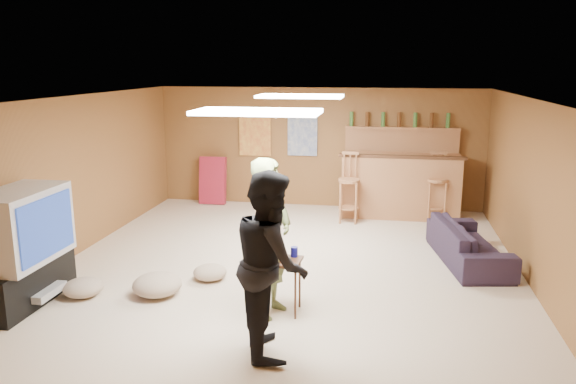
% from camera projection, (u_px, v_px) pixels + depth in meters
% --- Properties ---
extents(ground, '(7.00, 7.00, 0.00)m').
position_uv_depth(ground, '(285.00, 270.00, 7.28)').
color(ground, beige).
rests_on(ground, ground).
extents(ceiling, '(6.00, 7.00, 0.02)m').
position_uv_depth(ceiling, '(285.00, 99.00, 6.79)').
color(ceiling, silver).
rests_on(ceiling, ground).
extents(wall_back, '(6.00, 0.02, 2.20)m').
position_uv_depth(wall_back, '(319.00, 148.00, 10.40)').
color(wall_back, brown).
rests_on(wall_back, ground).
extents(wall_front, '(6.00, 0.02, 2.20)m').
position_uv_depth(wall_front, '(191.00, 301.00, 3.68)').
color(wall_front, brown).
rests_on(wall_front, ground).
extents(wall_left, '(0.02, 7.00, 2.20)m').
position_uv_depth(wall_left, '(66.00, 179.00, 7.54)').
color(wall_left, brown).
rests_on(wall_left, ground).
extents(wall_right, '(0.02, 7.00, 2.20)m').
position_uv_depth(wall_right, '(538.00, 197.00, 6.53)').
color(wall_right, brown).
rests_on(wall_right, ground).
extents(tv_stand, '(0.55, 1.30, 0.50)m').
position_uv_depth(tv_stand, '(21.00, 282.00, 6.25)').
color(tv_stand, black).
rests_on(tv_stand, ground).
extents(dvd_box, '(0.35, 0.50, 0.08)m').
position_uv_depth(dvd_box, '(40.00, 291.00, 6.23)').
color(dvd_box, '#B2B2B7').
rests_on(dvd_box, tv_stand).
extents(tv_body, '(0.60, 1.10, 0.80)m').
position_uv_depth(tv_body, '(21.00, 226.00, 6.09)').
color(tv_body, '#B2B2B7').
rests_on(tv_body, tv_stand).
extents(tv_screen, '(0.02, 0.95, 0.65)m').
position_uv_depth(tv_screen, '(47.00, 227.00, 6.04)').
color(tv_screen, navy).
rests_on(tv_screen, tv_body).
extents(bar_counter, '(2.00, 0.60, 1.10)m').
position_uv_depth(bar_counter, '(400.00, 186.00, 9.74)').
color(bar_counter, '#9B6038').
rests_on(bar_counter, ground).
extents(bar_lip, '(2.10, 0.12, 0.05)m').
position_uv_depth(bar_lip, '(402.00, 157.00, 9.38)').
color(bar_lip, '#3F2314').
rests_on(bar_lip, bar_counter).
extents(bar_shelf, '(2.00, 0.18, 0.05)m').
position_uv_depth(bar_shelf, '(402.00, 128.00, 9.96)').
color(bar_shelf, '#9B6038').
rests_on(bar_shelf, bar_backing).
extents(bar_backing, '(2.00, 0.14, 0.60)m').
position_uv_depth(bar_backing, '(401.00, 145.00, 10.05)').
color(bar_backing, '#9B6038').
rests_on(bar_backing, bar_counter).
extents(poster_left, '(0.60, 0.03, 0.85)m').
position_uv_depth(poster_left, '(255.00, 133.00, 10.51)').
color(poster_left, '#BF3F26').
rests_on(poster_left, wall_back).
extents(poster_right, '(0.55, 0.03, 0.80)m').
position_uv_depth(poster_right, '(302.00, 134.00, 10.36)').
color(poster_right, '#334C99').
rests_on(poster_right, wall_back).
extents(folding_chair_stack, '(0.50, 0.26, 0.91)m').
position_uv_depth(folding_chair_stack, '(213.00, 180.00, 10.69)').
color(folding_chair_stack, '#A71E35').
rests_on(folding_chair_stack, ground).
extents(ceiling_panel_front, '(1.20, 0.60, 0.04)m').
position_uv_depth(ceiling_panel_front, '(257.00, 112.00, 5.36)').
color(ceiling_panel_front, white).
rests_on(ceiling_panel_front, ceiling).
extents(ceiling_panel_back, '(1.20, 0.60, 0.04)m').
position_uv_depth(ceiling_panel_back, '(300.00, 96.00, 7.95)').
color(ceiling_panel_back, white).
rests_on(ceiling_panel_back, ceiling).
extents(person_olive, '(0.56, 0.71, 1.69)m').
position_uv_depth(person_olive, '(270.00, 238.00, 5.85)').
color(person_olive, '#626E3F').
rests_on(person_olive, ground).
extents(person_black, '(0.87, 0.99, 1.71)m').
position_uv_depth(person_black, '(271.00, 263.00, 5.09)').
color(person_black, black).
rests_on(person_black, ground).
extents(sofa, '(1.01, 1.89, 0.53)m').
position_uv_depth(sofa, '(469.00, 243.00, 7.55)').
color(sofa, black).
rests_on(sofa, ground).
extents(tray_table, '(0.48, 0.39, 0.60)m').
position_uv_depth(tray_table, '(279.00, 286.00, 6.01)').
color(tray_table, '#3F2314').
rests_on(tray_table, ground).
extents(cup_red_near, '(0.09, 0.09, 0.11)m').
position_uv_depth(cup_red_near, '(270.00, 252.00, 5.99)').
color(cup_red_near, red).
rests_on(cup_red_near, tray_table).
extents(cup_red_far, '(0.08, 0.08, 0.10)m').
position_uv_depth(cup_red_far, '(283.00, 257.00, 5.86)').
color(cup_red_far, red).
rests_on(cup_red_far, tray_table).
extents(cup_blue, '(0.10, 0.10, 0.11)m').
position_uv_depth(cup_blue, '(294.00, 252.00, 6.02)').
color(cup_blue, navy).
rests_on(cup_blue, tray_table).
extents(bar_stool_left, '(0.41, 0.41, 1.09)m').
position_uv_depth(bar_stool_left, '(349.00, 191.00, 9.39)').
color(bar_stool_left, '#9B6038').
rests_on(bar_stool_left, ground).
extents(bar_stool_right, '(0.42, 0.42, 1.08)m').
position_uv_depth(bar_stool_right, '(437.00, 191.00, 9.42)').
color(bar_stool_right, '#9B6038').
rests_on(bar_stool_right, ground).
extents(cushion_near_tv, '(0.58, 0.58, 0.26)m').
position_uv_depth(cushion_near_tv, '(157.00, 285.00, 6.48)').
color(cushion_near_tv, gray).
rests_on(cushion_near_tv, ground).
extents(cushion_mid, '(0.53, 0.53, 0.19)m').
position_uv_depth(cushion_mid, '(210.00, 272.00, 6.96)').
color(cushion_mid, gray).
rests_on(cushion_mid, ground).
extents(cushion_far, '(0.55, 0.55, 0.20)m').
position_uv_depth(cushion_far, '(83.00, 287.00, 6.46)').
color(cushion_far, gray).
rests_on(cushion_far, ground).
extents(bottle_row, '(1.76, 0.08, 0.26)m').
position_uv_depth(bottle_row, '(399.00, 120.00, 9.92)').
color(bottle_row, '#3F7233').
rests_on(bottle_row, bar_shelf).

